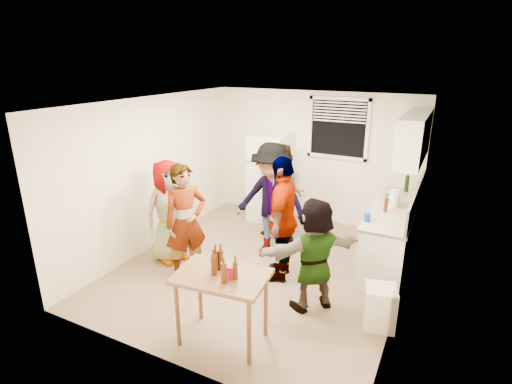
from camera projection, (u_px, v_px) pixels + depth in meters
The scene contains 23 objects.
room at pixel (262, 267), 6.15m from camera, with size 4.00×4.50×2.50m, color white, non-canonical shape.
window at pixel (338, 128), 7.23m from camera, with size 1.12×0.10×1.06m, color white, non-canonical shape.
refrigerator at pixel (270, 177), 7.79m from camera, with size 0.70×0.70×1.70m, color white.
counter_lower at pixel (392, 235), 6.25m from camera, with size 0.60×2.20×0.86m, color white.
countertop at pixel (395, 208), 6.11m from camera, with size 0.64×2.22×0.04m, color beige.
backsplash at pixel (416, 199), 5.92m from camera, with size 0.03×2.20×0.36m, color #B6B1A7.
upper_cabinets at pixel (414, 138), 5.88m from camera, with size 0.34×1.60×0.70m, color white.
kettle at pixel (393, 204), 6.22m from camera, with size 0.25×0.21×0.21m, color silver, non-canonical shape.
paper_towel at pixel (393, 207), 6.10m from camera, with size 0.13×0.13×0.28m, color white.
wine_bottle at pixel (406, 191), 6.81m from camera, with size 0.07×0.07×0.28m, color black.
beer_bottle_counter at pixel (385, 212), 5.91m from camera, with size 0.06×0.06×0.21m, color #47230C.
blue_cup at pixel (367, 221), 5.57m from camera, with size 0.09×0.09×0.12m, color blue.
picture_frame at pixel (414, 197), 6.33m from camera, with size 0.02×0.17×0.14m, color #F6EF54.
trash_bin at pixel (379, 308), 4.73m from camera, with size 0.36×0.36×0.52m, color white.
serving_table at pixel (223, 339), 4.58m from camera, with size 1.00×0.67×0.85m, color brown, non-canonical shape.
beer_bottle_table at pixel (236, 279), 4.23m from camera, with size 0.05×0.05×0.20m, color #47230C.
red_cup at pixel (231, 277), 4.26m from camera, with size 0.10×0.10×0.13m, color #AC0B2A.
guest_grey at pixel (173, 258), 6.42m from camera, with size 0.80×1.63×0.52m, color gray.
guest_stripe at pixel (189, 275), 5.93m from camera, with size 0.62×1.70×0.41m, color #141933.
guest_back_left at pixel (282, 239), 7.10m from camera, with size 0.83×1.71×0.65m, color brown.
guest_back_right at pixel (271, 252), 6.63m from camera, with size 1.19×1.85×0.69m, color #47474C.
guest_black at pixel (281, 276), 5.91m from camera, with size 1.07×1.82×0.44m, color black.
guest_orange at pixel (312, 306), 5.20m from camera, with size 1.38×1.48×0.44m, color #F48454.
Camera 1 is at (2.38, -4.91, 3.07)m, focal length 28.00 mm.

